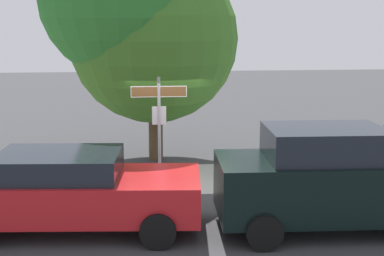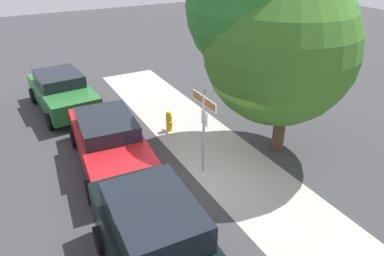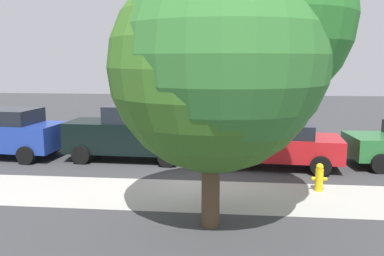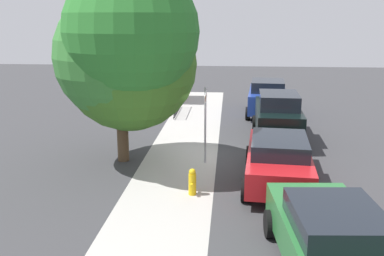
{
  "view_description": "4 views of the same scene",
  "coord_description": "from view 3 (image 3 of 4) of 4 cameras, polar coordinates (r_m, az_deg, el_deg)",
  "views": [
    {
      "loc": [
        -0.86,
        -11.94,
        3.92
      ],
      "look_at": [
        0.35,
        0.75,
        1.39
      ],
      "focal_mm": 51.58,
      "sensor_mm": 36.0,
      "label": 1
    },
    {
      "loc": [
        7.37,
        -4.17,
        6.24
      ],
      "look_at": [
        -0.59,
        0.11,
        1.46
      ],
      "focal_mm": 33.58,
      "sensor_mm": 36.0,
      "label": 2
    },
    {
      "loc": [
        -0.92,
        11.76,
        3.58
      ],
      "look_at": [
        0.31,
        -0.06,
        1.58
      ],
      "focal_mm": 38.37,
      "sensor_mm": 36.0,
      "label": 3
    },
    {
      "loc": [
        -14.81,
        -0.39,
        4.93
      ],
      "look_at": [
        -0.74,
        0.83,
        1.31
      ],
      "focal_mm": 40.79,
      "sensor_mm": 36.0,
      "label": 4
    }
  ],
  "objects": [
    {
      "name": "car_red",
      "position": [
        14.01,
        10.89,
        -2.15
      ],
      "size": [
        4.78,
        2.33,
        1.5
      ],
      "rotation": [
        0.0,
        0.0,
        -0.08
      ],
      "color": "#B4171D",
      "rests_on": "ground_plane"
    },
    {
      "name": "car_black",
      "position": [
        14.82,
        -8.38,
        -0.65
      ],
      "size": [
        4.52,
        2.07,
        1.97
      ],
      "rotation": [
        0.0,
        0.0,
        -0.04
      ],
      "color": "black",
      "rests_on": "ground_plane"
    },
    {
      "name": "car_blue",
      "position": [
        16.67,
        -24.69,
        -0.57
      ],
      "size": [
        4.49,
        2.33,
        1.79
      ],
      "rotation": [
        0.0,
        0.0,
        -0.08
      ],
      "color": "#1E3895",
      "rests_on": "ground_plane"
    },
    {
      "name": "ground_plane",
      "position": [
        12.33,
        1.41,
        -7.35
      ],
      "size": [
        60.0,
        60.0,
        0.0
      ],
      "primitive_type": "plane",
      "color": "#38383A"
    },
    {
      "name": "sidewalk_strip",
      "position": [
        11.43,
        -9.29,
        -8.83
      ],
      "size": [
        24.0,
        2.6,
        0.0
      ],
      "primitive_type": "cube",
      "color": "#A9A59E",
      "rests_on": "ground_plane"
    },
    {
      "name": "street_sign",
      "position": [
        11.51,
        3.46,
        0.67
      ],
      "size": [
        1.26,
        0.07,
        2.64
      ],
      "color": "#9EA0A5",
      "rests_on": "ground_plane"
    },
    {
      "name": "shade_tree",
      "position": [
        8.83,
        5.25,
        11.05
      ],
      "size": [
        5.2,
        4.81,
        6.6
      ],
      "color": "brown",
      "rests_on": "ground_plane"
    },
    {
      "name": "fire_hydrant",
      "position": [
        11.85,
        17.27,
        -6.56
      ],
      "size": [
        0.42,
        0.22,
        0.78
      ],
      "color": "yellow",
      "rests_on": "ground_plane"
    }
  ]
}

